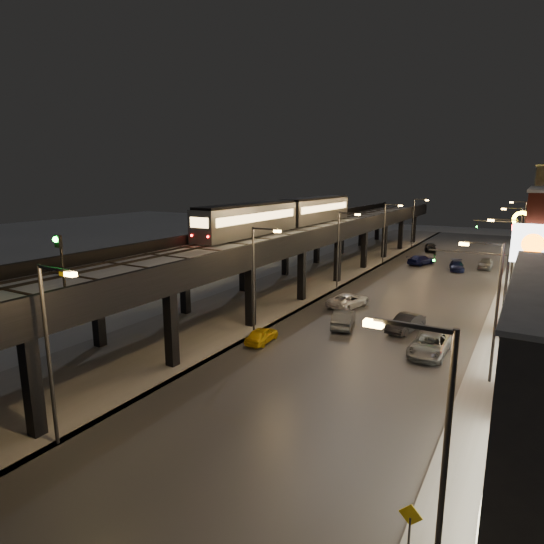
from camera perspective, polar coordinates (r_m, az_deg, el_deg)
The scene contains 35 objects.
ground at distance 28.26m, azimuth -15.81°, elevation -15.69°, with size 220.00×220.00×0.00m, color silver.
road_surface at distance 54.76m, azimuth 17.69°, elevation -2.26°, with size 17.00×120.00×0.06m, color #46474D.
sidewalk_right at distance 53.65m, azimuth 28.17°, elevation -3.37°, with size 4.00×120.00×0.14m, color #9FA1A8.
under_viaduct_pavement at distance 58.97m, azimuth 4.81°, elevation -0.74°, with size 11.00×120.00×0.06m, color #9FA1A8.
elevated_viaduct at distance 55.19m, azimuth 3.51°, elevation 4.30°, with size 9.00×100.00×6.30m.
viaduct_trackbed at distance 55.21m, azimuth 3.57°, elevation 5.11°, with size 8.40×100.00×0.32m.
viaduct_parapet_streetside at distance 53.40m, azimuth 7.79°, elevation 5.29°, with size 0.30×100.00×1.10m, color black.
viaduct_parapet_far at distance 57.24m, azimuth -0.32°, elevation 5.84°, with size 0.30×100.00×1.10m, color black.
streetlight_left_0 at distance 23.70m, azimuth -26.01°, elevation -8.16°, with size 2.57×0.28×9.00m.
streetlight_right_0 at distance 14.40m, azimuth 19.77°, elevation -20.88°, with size 2.56×0.28×9.00m.
streetlight_left_1 at distance 36.34m, azimuth -1.99°, elevation -0.25°, with size 2.57×0.28×9.00m.
streetlight_right_1 at distance 31.09m, azimuth 25.95°, elevation -3.56°, with size 2.56×0.28×9.00m.
streetlight_left_2 at distance 52.23m, azimuth 8.56°, elevation 3.34°, with size 2.57×0.28×9.00m.
streetlight_right_2 at distance 48.72m, azimuth 27.65°, elevation 1.50°, with size 2.56×0.28×9.00m.
streetlight_left_3 at distance 69.16m, azimuth 14.11°, elevation 5.18°, with size 2.57×0.28×9.00m.
streetlight_right_3 at distance 66.55m, azimuth 28.45°, elevation 3.86°, with size 2.56×0.28×9.00m.
streetlight_left_4 at distance 86.53m, azimuth 17.47°, elevation 6.27°, with size 2.57×0.28×9.00m.
streetlight_right_4 at distance 84.46m, azimuth 28.91°, elevation 5.22°, with size 2.56×0.28×9.00m.
traffic_light_rig_a at distance 40.06m, azimuth 25.62°, elevation -1.37°, with size 6.10×0.34×7.00m.
traffic_light_rig_b at distance 69.64m, azimuth 27.75°, elevation 3.61°, with size 6.10×0.34×7.00m.
subway_train at distance 57.28m, azimuth 1.92°, elevation 7.31°, with size 2.86×34.68×3.42m.
rail_signal at distance 25.27m, azimuth -25.06°, elevation 2.01°, with size 0.39×0.45×3.38m.
car_taxi at distance 36.06m, azimuth -1.30°, elevation -7.99°, with size 1.45×3.60×1.23m, color yellow.
car_near_white at distance 40.12m, azimuth 8.96°, elevation -5.83°, with size 1.62×4.63×1.53m, color #42484F.
car_mid_silver at distance 46.13m, azimuth 9.57°, elevation -3.57°, with size 2.36×5.11×1.42m, color white.
car_mid_dark at distance 70.97m, azimuth 18.17°, elevation 1.43°, with size 2.04×5.02×1.46m, color #0C1041.
car_far_white at distance 84.32m, azimuth 19.27°, elevation 2.96°, with size 1.82×4.53×1.55m, color black.
car_onc_silver at distance 40.10m, azimuth 16.44°, elevation -6.26°, with size 1.52×4.37×1.44m, color black.
car_onc_dark at distance 35.60m, azimuth 19.14°, elevation -8.74°, with size 2.43×5.27×1.46m, color slate.
car_onc_white at distance 68.28m, azimuth 22.17°, elevation 0.68°, with size 1.82×4.47×1.30m, color #111740.
car_onc_red at distance 71.18m, azimuth 25.21°, elevation 0.94°, with size 1.79×4.46×1.52m, color #5C5E60.
sign_mcdonalds at distance 48.43m, azimuth 29.46°, elevation 4.46°, with size 2.90×0.48×9.76m.
sign_citgo at distance 29.21m, azimuth 29.66°, elevation 0.39°, with size 2.17×0.39×10.31m.
sign_carwash at distance 35.07m, azimuth 29.46°, elevation -1.44°, with size 1.57×0.35×8.14m.
ped_crossing_sign at distance 17.41m, azimuth 16.86°, elevation -28.79°, with size 0.78×0.08×2.69m.
Camera 1 is at (18.47, -17.09, 12.86)m, focal length 30.00 mm.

